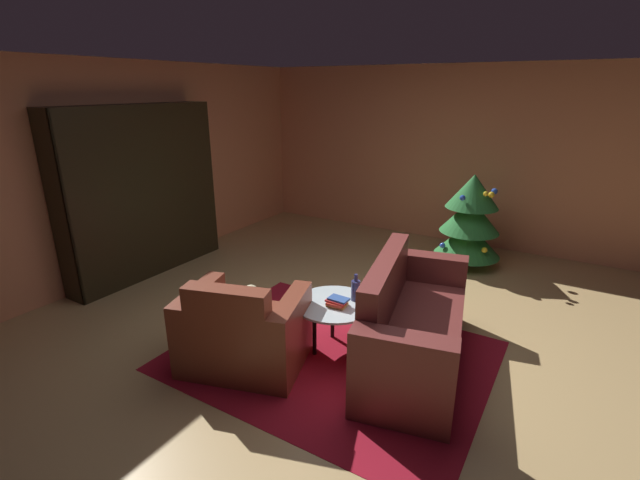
{
  "coord_description": "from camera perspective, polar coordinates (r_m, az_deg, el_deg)",
  "views": [
    {
      "loc": [
        1.66,
        -3.18,
        2.21
      ],
      "look_at": [
        -0.27,
        0.02,
        0.92
      ],
      "focal_mm": 25.05,
      "sensor_mm": 36.0,
      "label": 1
    }
  ],
  "objects": [
    {
      "name": "bookshelf_unit",
      "position": [
        5.81,
        -20.74,
        5.68
      ],
      "size": [
        0.34,
        2.04,
        2.02
      ],
      "color": "black",
      "rests_on": "ground"
    },
    {
      "name": "decorated_tree",
      "position": [
        5.96,
        18.62,
        2.52
      ],
      "size": [
        0.82,
        0.82,
        1.19
      ],
      "color": "brown",
      "rests_on": "ground"
    },
    {
      "name": "wall_left",
      "position": [
        5.79,
        -24.96,
        7.8
      ],
      "size": [
        0.06,
        6.78,
        2.51
      ],
      "primitive_type": "cube",
      "color": "tan",
      "rests_on": "ground"
    },
    {
      "name": "couch_red",
      "position": [
        3.85,
        11.61,
        -10.92
      ],
      "size": [
        1.05,
        1.85,
        0.9
      ],
      "color": "maroon",
      "rests_on": "ground"
    },
    {
      "name": "coffee_table",
      "position": [
        3.89,
        1.83,
        -8.58
      ],
      "size": [
        0.7,
        0.7,
        0.45
      ],
      "color": "black",
      "rests_on": "ground"
    },
    {
      "name": "bottle_on_table",
      "position": [
        3.88,
        4.58,
        -6.37
      ],
      "size": [
        0.08,
        0.08,
        0.24
      ],
      "color": "navy",
      "rests_on": "coffee_table"
    },
    {
      "name": "wall_back",
      "position": [
        6.81,
        16.94,
        10.19
      ],
      "size": [
        6.22,
        0.06,
        2.51
      ],
      "primitive_type": "cube",
      "color": "tan",
      "rests_on": "ground"
    },
    {
      "name": "armchair_red",
      "position": [
        3.79,
        -9.76,
        -11.6
      ],
      "size": [
        1.13,
        0.99,
        0.82
      ],
      "color": "brown",
      "rests_on": "ground"
    },
    {
      "name": "book_stack_on_table",
      "position": [
        3.8,
        2.22,
        -7.92
      ],
      "size": [
        0.18,
        0.15,
        0.07
      ],
      "color": "#CEB455",
      "rests_on": "coffee_table"
    },
    {
      "name": "area_rug",
      "position": [
        3.99,
        1.51,
        -14.52
      ],
      "size": [
        2.57,
        2.03,
        0.01
      ],
      "primitive_type": "cube",
      "color": "maroon",
      "rests_on": "ground"
    },
    {
      "name": "ground_plane",
      "position": [
        4.21,
        3.06,
        -12.64
      ],
      "size": [
        7.99,
        7.99,
        0.0
      ],
      "primitive_type": "plane",
      "color": "tan"
    }
  ]
}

